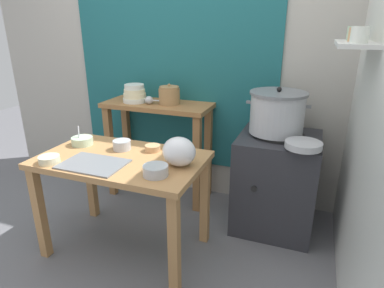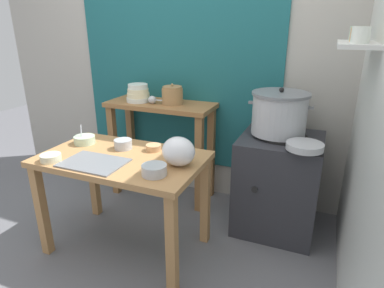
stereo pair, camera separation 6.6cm
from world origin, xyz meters
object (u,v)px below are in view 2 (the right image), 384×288
(clay_pot, at_px, (172,95))
(bowl_stack_enamel, at_px, (138,94))
(prep_table, at_px, (123,171))
(steamer_pot, at_px, (279,113))
(plastic_bag, at_px, (178,151))
(ladle, at_px, (153,100))
(back_shelf_table, at_px, (161,127))
(stove_block, at_px, (278,183))
(prep_bowl_1, at_px, (85,139))
(prep_bowl_0, at_px, (51,157))
(wide_pan, at_px, (305,146))
(prep_bowl_3, at_px, (154,170))
(prep_bowl_2, at_px, (154,147))
(prep_bowl_4, at_px, (123,144))
(serving_tray, at_px, (94,163))

(clay_pot, bearing_deg, bowl_stack_enamel, -174.40)
(prep_table, bearing_deg, steamer_pot, 37.78)
(clay_pot, height_order, plastic_bag, clay_pot)
(prep_table, xyz_separation_m, ladle, (-0.17, 0.76, 0.33))
(back_shelf_table, height_order, stove_block, back_shelf_table)
(prep_table, height_order, steamer_pot, steamer_pot)
(prep_bowl_1, bearing_deg, prep_bowl_0, -86.79)
(stove_block, distance_m, prep_bowl_1, 1.51)
(stove_block, xyz_separation_m, wide_pan, (0.17, -0.25, 0.42))
(prep_bowl_0, xyz_separation_m, prep_bowl_3, (0.72, 0.07, 0.01))
(wide_pan, xyz_separation_m, prep_bowl_0, (-1.50, -0.68, -0.06))
(prep_bowl_0, relative_size, prep_bowl_3, 0.88)
(plastic_bag, xyz_separation_m, prep_bowl_3, (-0.07, -0.18, -0.06))
(back_shelf_table, bearing_deg, plastic_bag, -55.91)
(steamer_pot, bearing_deg, prep_bowl_2, -145.45)
(wide_pan, xyz_separation_m, prep_bowl_4, (-1.20, -0.31, -0.05))
(stove_block, relative_size, prep_bowl_1, 5.09)
(wide_pan, bearing_deg, prep_bowl_2, -165.13)
(stove_block, height_order, prep_bowl_2, stove_block)
(stove_block, xyz_separation_m, bowl_stack_enamel, (-1.29, 0.10, 0.59))
(plastic_bag, relative_size, wide_pan, 0.87)
(plastic_bag, xyz_separation_m, prep_bowl_4, (-0.48, 0.11, -0.06))
(wide_pan, distance_m, prep_bowl_4, 1.24)
(back_shelf_table, relative_size, clay_pot, 5.31)
(stove_block, bearing_deg, prep_bowl_4, -151.27)
(prep_bowl_4, bearing_deg, serving_tray, -95.06)
(prep_bowl_0, bearing_deg, plastic_bag, 18.07)
(back_shelf_table, bearing_deg, wide_pan, -16.73)
(stove_block, height_order, serving_tray, stove_block)
(ladle, relative_size, prep_bowl_3, 1.71)
(steamer_pot, bearing_deg, ladle, 177.39)
(prep_table, bearing_deg, clay_pot, 90.81)
(ladle, bearing_deg, steamer_pot, -2.61)
(plastic_bag, height_order, prep_bowl_0, plastic_bag)
(plastic_bag, bearing_deg, prep_bowl_4, 166.90)
(ladle, height_order, plastic_bag, ladle)
(ladle, height_order, prep_bowl_2, ladle)
(plastic_bag, distance_m, prep_bowl_2, 0.32)
(prep_bowl_1, distance_m, prep_bowl_4, 0.33)
(bowl_stack_enamel, height_order, prep_bowl_0, bowl_stack_enamel)
(prep_bowl_4, bearing_deg, clay_pot, 85.11)
(prep_bowl_0, height_order, prep_bowl_1, prep_bowl_1)
(clay_pot, xyz_separation_m, wide_pan, (1.14, -0.38, -0.17))
(clay_pot, relative_size, ladle, 0.71)
(back_shelf_table, bearing_deg, prep_bowl_3, -64.47)
(prep_table, distance_m, steamer_pot, 1.20)
(serving_tray, bearing_deg, ladle, 94.36)
(prep_bowl_1, height_order, prep_bowl_4, prep_bowl_1)
(steamer_pot, xyz_separation_m, prep_bowl_2, (-0.77, -0.53, -0.19))
(steamer_pot, height_order, prep_bowl_0, steamer_pot)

